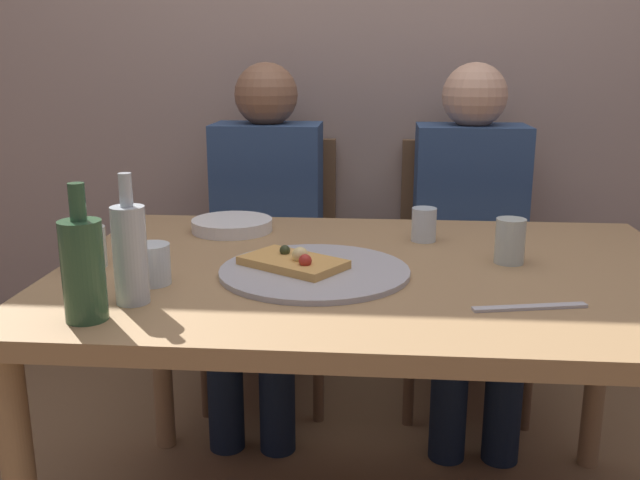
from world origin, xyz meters
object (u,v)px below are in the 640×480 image
object	(u,v)px
pizza_tray	(316,271)
chair_right	(465,255)
table_knife	(532,307)
chair_left	(273,251)
dining_table	(377,299)
tumbler_far	(90,247)
pizza_slice_last	(295,261)
guest_in_sweater	(265,226)
wine_glass	(154,264)
beer_bottle	(85,268)
plate_stack	(233,225)
short_glass	(512,241)
guest_in_beanie	(472,230)
wine_bottle	(132,252)
tumbler_near	(425,225)

from	to	relation	value
pizza_tray	chair_right	distance (m)	1.07
table_knife	chair_left	world-z (taller)	chair_left
dining_table	tumbler_far	size ratio (longest dim) A/B	15.55
pizza_slice_last	guest_in_sweater	xyz separation A→B (m)	(-0.19, 0.78, -0.11)
wine_glass	pizza_tray	bearing A→B (deg)	16.18
pizza_tray	beer_bottle	xyz separation A→B (m)	(-0.38, -0.30, 0.09)
plate_stack	chair_left	bearing A→B (deg)	88.31
short_glass	guest_in_beanie	distance (m)	0.69
wine_glass	chair_right	distance (m)	1.32
pizza_slice_last	chair_right	bearing A→B (deg)	62.59
wine_bottle	tumbler_far	size ratio (longest dim) A/B	2.75
wine_bottle	chair_right	bearing A→B (deg)	56.44
short_glass	chair_right	distance (m)	0.87
pizza_slice_last	tumbler_near	size ratio (longest dim) A/B	2.98
wine_bottle	chair_right	xyz separation A→B (m)	(0.77, 1.16, -0.31)
chair_right	table_knife	bearing A→B (deg)	89.07
beer_bottle	guest_in_beanie	distance (m)	1.38
plate_stack	guest_in_beanie	size ratio (longest dim) A/B	0.19
plate_stack	guest_in_sweater	bearing A→B (deg)	87.71
wine_glass	chair_left	size ratio (longest dim) A/B	0.09
tumbler_near	table_knife	distance (m)	0.52
plate_stack	guest_in_sweater	world-z (taller)	guest_in_sweater
tumbler_far	guest_in_beanie	bearing A→B (deg)	39.60
tumbler_near	plate_stack	bearing A→B (deg)	172.91
tumbler_near	wine_glass	size ratio (longest dim) A/B	1.01
tumbler_near	chair_right	xyz separation A→B (m)	(0.19, 0.64, -0.26)
tumbler_far	short_glass	bearing A→B (deg)	6.58
table_knife	guest_in_sweater	distance (m)	1.18
beer_bottle	guest_in_sweater	xyz separation A→B (m)	(0.14, 1.10, -0.18)
short_glass	chair_right	xyz separation A→B (m)	(0.00, 0.82, -0.27)
tumbler_near	wine_glass	bearing A→B (deg)	-145.40
guest_in_sweater	chair_left	bearing A→B (deg)	-90.00
tumbler_near	chair_left	world-z (taller)	chair_left
pizza_tray	guest_in_sweater	xyz separation A→B (m)	(-0.24, 0.79, -0.09)
pizza_slice_last	tumbler_near	world-z (taller)	tumbler_near
dining_table	pizza_slice_last	bearing A→B (deg)	-162.83
chair_left	chair_right	bearing A→B (deg)	-180.00
pizza_tray	chair_left	distance (m)	1.00
wine_bottle	tumbler_far	bearing A→B (deg)	128.57
wine_bottle	table_knife	world-z (taller)	wine_bottle
tumbler_far	chair_left	size ratio (longest dim) A/B	0.10
dining_table	pizza_tray	distance (m)	0.17
plate_stack	guest_in_sweater	distance (m)	0.44
beer_bottle	table_knife	world-z (taller)	beer_bottle
dining_table	table_knife	size ratio (longest dim) A/B	6.43
wine_glass	chair_right	bearing A→B (deg)	53.67
beer_bottle	pizza_tray	bearing A→B (deg)	38.74
chair_left	guest_in_beanie	bearing A→B (deg)	167.42
pizza_slice_last	wine_glass	distance (m)	0.30
pizza_slice_last	guest_in_sweater	bearing A→B (deg)	103.91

